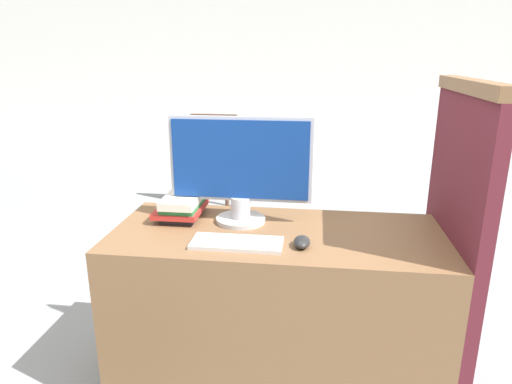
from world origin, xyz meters
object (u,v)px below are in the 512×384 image
at_px(monitor, 240,169).
at_px(mouse, 302,242).
at_px(book_stack, 182,206).
at_px(far_chair, 212,158).
at_px(keyboard, 237,243).

height_order(monitor, mouse, monitor).
height_order(mouse, book_stack, book_stack).
distance_m(book_stack, far_chair, 2.23).
bearing_deg(mouse, monitor, 139.28).
distance_m(keyboard, far_chair, 2.55).
bearing_deg(keyboard, book_stack, 137.21).
xyz_separation_m(book_stack, far_chair, (-0.37, 2.18, -0.28)).
bearing_deg(book_stack, keyboard, -42.79).
relative_size(monitor, mouse, 5.86).
bearing_deg(book_stack, mouse, -25.18).
bearing_deg(book_stack, monitor, -4.07).
bearing_deg(book_stack, far_chair, 99.58).
relative_size(keyboard, book_stack, 1.29).
relative_size(mouse, book_stack, 0.38).
bearing_deg(far_chair, keyboard, -78.18).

